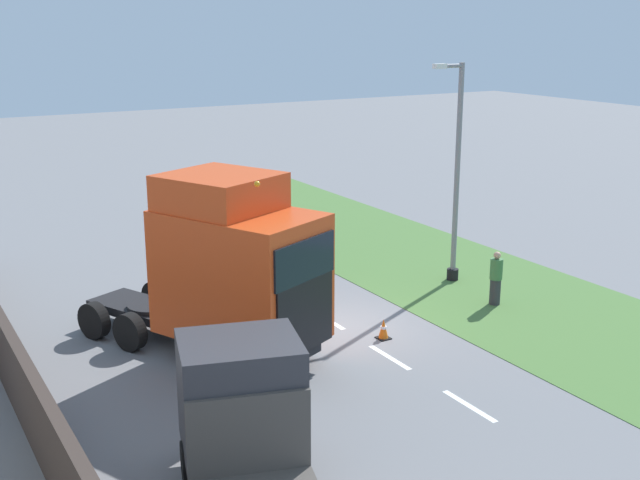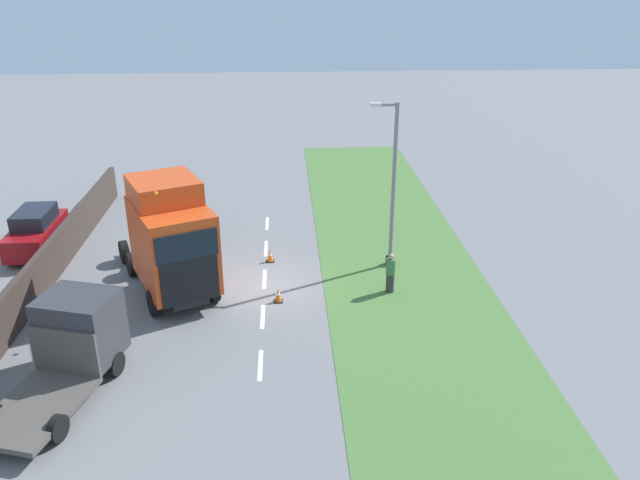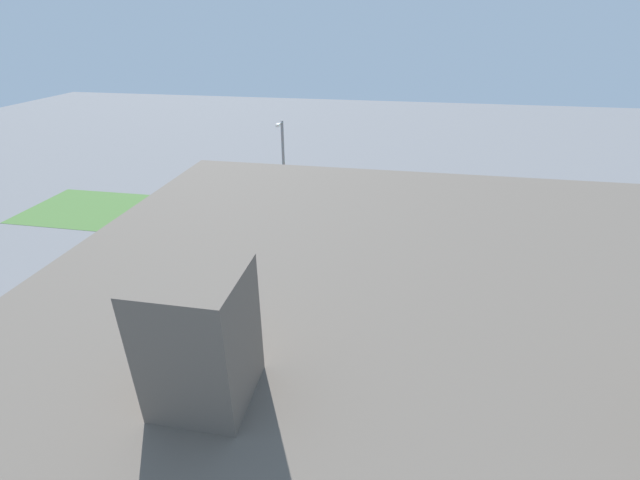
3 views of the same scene
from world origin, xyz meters
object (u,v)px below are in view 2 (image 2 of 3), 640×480
pedestrian (390,273)px  traffic_cone_lead (278,295)px  flatbed_truck (74,339)px  lorry_cab (171,240)px  parked_car (36,231)px  lamp_post (392,195)px  traffic_cone_trailing (270,256)px

pedestrian → traffic_cone_lead: 4.67m
flatbed_truck → lorry_cab: bearing=83.7°
flatbed_truck → parked_car: (4.88, -10.34, -0.48)m
lamp_post → pedestrian: bearing=81.8°
traffic_cone_lead → flatbed_truck: bearing=36.2°
lorry_cab → lamp_post: 9.47m
parked_car → traffic_cone_lead: parked_car is taller
lorry_cab → traffic_cone_lead: bearing=144.5°
lorry_cab → flatbed_truck: lorry_cab is taller
pedestrian → traffic_cone_trailing: size_ratio=2.96×
lorry_cab → traffic_cone_trailing: 5.28m
lorry_cab → flatbed_truck: size_ratio=1.30×
lorry_cab → lamp_post: lamp_post is taller
parked_car → lorry_cab: bearing=145.1°
flatbed_truck → traffic_cone_trailing: flatbed_truck is taller
lorry_cab → pedestrian: lorry_cab is taller
lorry_cab → lamp_post: bearing=169.9°
traffic_cone_lead → parked_car: bearing=-26.5°
flatbed_truck → lamp_post: lamp_post is taller
traffic_cone_lead → traffic_cone_trailing: size_ratio=1.00×
lamp_post → pedestrian: (0.37, 2.58, -2.46)m
parked_car → traffic_cone_lead: 12.65m
lamp_post → traffic_cone_lead: lamp_post is taller
lamp_post → traffic_cone_trailing: 6.17m
lorry_cab → flatbed_truck: (2.26, 5.53, -1.00)m
flatbed_truck → traffic_cone_lead: bearing=52.2°
parked_car → traffic_cone_lead: (-11.31, 5.64, -0.70)m
lorry_cab → traffic_cone_trailing: size_ratio=12.94×
traffic_cone_lead → traffic_cone_trailing: (0.37, -3.78, 0.00)m
lorry_cab → flatbed_truck: 6.05m
flatbed_truck → lamp_post: bearing=50.5°
lorry_cab → lamp_post: size_ratio=1.03×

